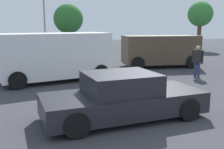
% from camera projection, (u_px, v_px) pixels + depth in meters
% --- Properties ---
extents(ground_plane, '(80.00, 80.00, 0.00)m').
position_uv_depth(ground_plane, '(132.00, 116.00, 7.79)').
color(ground_plane, '#38383D').
extents(sedan_foreground, '(4.87, 2.74, 1.32)m').
position_uv_depth(sedan_foreground, '(123.00, 98.00, 7.48)').
color(sedan_foreground, '#232328').
rests_on(sedan_foreground, ground_plane).
extents(dog, '(0.68, 0.27, 0.43)m').
position_uv_depth(dog, '(109.00, 86.00, 10.46)').
color(dog, beige).
rests_on(dog, ground_plane).
extents(van_white, '(5.42, 3.56, 2.26)m').
position_uv_depth(van_white, '(55.00, 55.00, 12.48)').
color(van_white, white).
rests_on(van_white, ground_plane).
extents(suv_dark, '(4.67, 2.13, 1.98)m').
position_uv_depth(suv_dark, '(160.00, 50.00, 16.67)').
color(suv_dark, '#4C3D2D').
rests_on(suv_dark, ground_plane).
extents(pedestrian, '(0.46, 0.44, 1.61)m').
position_uv_depth(pedestrian, '(198.00, 59.00, 13.34)').
color(pedestrian, navy).
rests_on(pedestrian, ground_plane).
extents(light_post_near, '(0.44, 0.44, 5.79)m').
position_uv_depth(light_post_near, '(44.00, 10.00, 23.66)').
color(light_post_near, gray).
rests_on(light_post_near, ground_plane).
extents(tree_back_left, '(2.63, 2.63, 5.09)m').
position_uv_depth(tree_back_left, '(200.00, 15.00, 27.92)').
color(tree_back_left, brown).
rests_on(tree_back_left, ground_plane).
extents(tree_back_center, '(3.28, 3.28, 4.95)m').
position_uv_depth(tree_back_center, '(68.00, 19.00, 29.41)').
color(tree_back_center, brown).
rests_on(tree_back_center, ground_plane).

